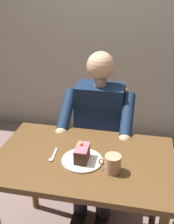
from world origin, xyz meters
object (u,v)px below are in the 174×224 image
dining_table (84,171)px  dessert_spoon (53,157)px  coffee_cup (113,163)px  cake_slice (82,153)px  chair (101,137)px  seated_person (98,131)px

dining_table → dessert_spoon: 0.21m
coffee_cup → dessert_spoon: bearing=-9.1°
cake_slice → dining_table: bearing=-89.1°
chair → coffee_cup: chair is taller
chair → seated_person: size_ratio=0.72×
cake_slice → dessert_spoon: (0.18, -0.00, -0.05)m
seated_person → cake_slice: bearing=90.1°
dining_table → seated_person: seated_person is taller
seated_person → coffee_cup: 0.64m
seated_person → dessert_spoon: 0.57m
dining_table → seated_person: 0.50m
cake_slice → coffee_cup: (-0.18, 0.06, -0.00)m
dining_table → dessert_spoon: dessert_spoon is taller
cake_slice → dessert_spoon: cake_slice is taller
chair → coffee_cup: 0.84m
coffee_cup → dessert_spoon: size_ratio=0.87×
dining_table → seated_person: (0.00, -0.50, -0.00)m
dining_table → dessert_spoon: bearing=11.3°
chair → cake_slice: size_ratio=7.19×
dining_table → chair: bearing=-90.0°
cake_slice → coffee_cup: bearing=162.5°
chair → seated_person: (0.00, 0.17, 0.15)m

